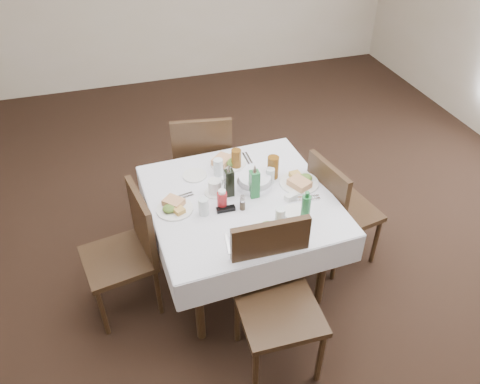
{
  "coord_description": "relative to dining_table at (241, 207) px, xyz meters",
  "views": [
    {
      "loc": [
        -0.93,
        -2.56,
        2.75
      ],
      "look_at": [
        -0.2,
        -0.19,
        0.8
      ],
      "focal_mm": 35.0,
      "sensor_mm": 36.0,
      "label": 1
    }
  ],
  "objects": [
    {
      "name": "water_s",
      "position": [
        0.16,
        -0.32,
        0.15
      ],
      "size": [
        0.06,
        0.06,
        0.12
      ],
      "color": "silver",
      "rests_on": "dining_table"
    },
    {
      "name": "chair_south",
      "position": [
        0.01,
        -0.67,
        -0.11
      ],
      "size": [
        0.49,
        0.49,
        1.0
      ],
      "color": "black",
      "rests_on": "ground"
    },
    {
      "name": "meal_east",
      "position": [
        0.44,
        0.02,
        0.11
      ],
      "size": [
        0.28,
        0.28,
        0.06
      ],
      "color": "white",
      "rests_on": "dining_table"
    },
    {
      "name": "salt_shaker",
      "position": [
        -0.01,
        -0.08,
        0.13
      ],
      "size": [
        0.03,
        0.03,
        0.08
      ],
      "color": "white",
      "rests_on": "dining_table"
    },
    {
      "name": "cutlery_n",
      "position": [
        0.19,
        0.44,
        0.09
      ],
      "size": [
        0.04,
        0.16,
        0.01
      ],
      "color": "silver",
      "rests_on": "dining_table"
    },
    {
      "name": "iced_tea_b",
      "position": [
        0.29,
        0.16,
        0.17
      ],
      "size": [
        0.08,
        0.08,
        0.17
      ],
      "color": "brown",
      "rests_on": "dining_table"
    },
    {
      "name": "ground_plane",
      "position": [
        0.2,
        0.2,
        -0.67
      ],
      "size": [
        7.0,
        7.0,
        0.0
      ],
      "primitive_type": "plane",
      "color": "black"
    },
    {
      "name": "green_bottle",
      "position": [
        0.32,
        -0.34,
        0.19
      ],
      "size": [
        0.06,
        0.06,
        0.22
      ],
      "color": "#216E34",
      "rests_on": "dining_table"
    },
    {
      "name": "coffee_mug",
      "position": [
        -0.15,
        0.1,
        0.13
      ],
      "size": [
        0.15,
        0.14,
        0.1
      ],
      "color": "white",
      "rests_on": "dining_table"
    },
    {
      "name": "water_e",
      "position": [
        0.25,
        0.1,
        0.14
      ],
      "size": [
        0.06,
        0.06,
        0.11
      ],
      "color": "silver",
      "rests_on": "dining_table"
    },
    {
      "name": "oil_cruet_green",
      "position": [
        0.09,
        -0.01,
        0.2
      ],
      "size": [
        0.06,
        0.06,
        0.26
      ],
      "color": "#216E34",
      "rests_on": "dining_table"
    },
    {
      "name": "water_n",
      "position": [
        -0.07,
        0.3,
        0.15
      ],
      "size": [
        0.07,
        0.07,
        0.13
      ],
      "color": "silver",
      "rests_on": "dining_table"
    },
    {
      "name": "chair_east",
      "position": [
        0.72,
        -0.04,
        -0.14
      ],
      "size": [
        0.52,
        0.52,
        0.94
      ],
      "color": "black",
      "rests_on": "ground"
    },
    {
      "name": "meal_west",
      "position": [
        -0.46,
        0.01,
        0.11
      ],
      "size": [
        0.24,
        0.24,
        0.05
      ],
      "color": "white",
      "rests_on": "dining_table"
    },
    {
      "name": "bread_basket",
      "position": [
        0.13,
        0.09,
        0.13
      ],
      "size": [
        0.25,
        0.25,
        0.08
      ],
      "color": "silver",
      "rests_on": "dining_table"
    },
    {
      "name": "pepper_shaker",
      "position": [
        -0.03,
        -0.12,
        0.13
      ],
      "size": [
        0.04,
        0.04,
        0.08
      ],
      "color": "#392E20",
      "rests_on": "dining_table"
    },
    {
      "name": "water_w",
      "position": [
        -0.28,
        -0.09,
        0.15
      ],
      "size": [
        0.06,
        0.06,
        0.12
      ],
      "color": "silver",
      "rests_on": "dining_table"
    },
    {
      "name": "oil_cruet_dark",
      "position": [
        -0.06,
        0.06,
        0.2
      ],
      "size": [
        0.06,
        0.06,
        0.25
      ],
      "color": "black",
      "rests_on": "dining_table"
    },
    {
      "name": "meal_south",
      "position": [
        0.06,
        -0.4,
        0.11
      ],
      "size": [
        0.25,
        0.25,
        0.05
      ],
      "color": "white",
      "rests_on": "dining_table"
    },
    {
      "name": "cutlery_e",
      "position": [
        0.41,
        -0.14,
        0.09
      ],
      "size": [
        0.21,
        0.08,
        0.01
      ],
      "color": "silver",
      "rests_on": "dining_table"
    },
    {
      "name": "meal_north",
      "position": [
        0.02,
        0.41,
        0.11
      ],
      "size": [
        0.27,
        0.27,
        0.06
      ],
      "color": "white",
      "rests_on": "dining_table"
    },
    {
      "name": "dining_table",
      "position": [
        0.0,
        0.0,
        0.0
      ],
      "size": [
        1.28,
        1.28,
        0.76
      ],
      "color": "black",
      "rests_on": "ground"
    },
    {
      "name": "side_plate_a",
      "position": [
        -0.24,
        0.33,
        0.09
      ],
      "size": [
        0.17,
        0.17,
        0.01
      ],
      "color": "white",
      "rests_on": "dining_table"
    },
    {
      "name": "cutlery_w",
      "position": [
        -0.39,
        0.11,
        0.09
      ],
      "size": [
        0.19,
        0.08,
        0.01
      ],
      "color": "silver",
      "rests_on": "dining_table"
    },
    {
      "name": "room_shell",
      "position": [
        0.2,
        0.2,
        1.04
      ],
      "size": [
        6.04,
        7.04,
        2.8
      ],
      "color": "beige",
      "rests_on": "ground"
    },
    {
      "name": "chair_north",
      "position": [
        -0.09,
        0.81,
        -0.1
      ],
      "size": [
        0.54,
        0.54,
        1.0
      ],
      "color": "black",
      "rests_on": "ground"
    },
    {
      "name": "iced_tea_a",
      "position": [
        0.07,
        0.35,
        0.16
      ],
      "size": [
        0.07,
        0.07,
        0.15
      ],
      "color": "brown",
      "rests_on": "dining_table"
    },
    {
      "name": "sunglasses",
      "position": [
        -0.13,
        -0.1,
        0.1
      ],
      "size": [
        0.13,
        0.04,
        0.03
      ],
      "color": "black",
      "rests_on": "dining_table"
    },
    {
      "name": "sugar_caddy",
      "position": [
        0.32,
        -0.12,
        0.11
      ],
      "size": [
        0.09,
        0.07,
        0.04
      ],
      "color": "white",
      "rests_on": "dining_table"
    },
    {
      "name": "chair_west",
      "position": [
        -0.78,
        -0.01,
        -0.14
      ],
      "size": [
        0.51,
        0.51,
        0.94
      ],
      "color": "black",
      "rests_on": "ground"
    },
    {
      "name": "cutlery_s",
      "position": [
        -0.19,
        -0.41,
        0.09
      ],
      "size": [
        0.07,
        0.18,
        0.01
      ],
      "color": "silver",
      "rests_on": "dining_table"
    },
    {
      "name": "ketchup_bottle",
      "position": [
        -0.15,
        -0.07,
        0.15
      ],
      "size": [
        0.07,
        0.07,
        0.14
      ],
      "color": "#B01E23",
      "rests_on": "dining_table"
    },
    {
      "name": "side_plate_b",
      "position": [
        0.3,
        -0.26,
        0.09
      ],
      "size": [
        0.18,
        0.18,
        0.01
      ],
      "color": "white",
      "rests_on": "dining_table"
    }
  ]
}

